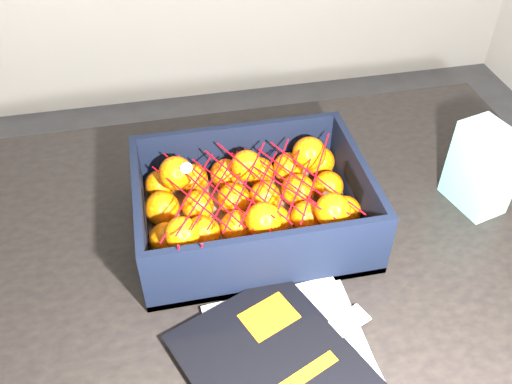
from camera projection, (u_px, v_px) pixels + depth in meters
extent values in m
cube|color=black|center=(256.00, 252.00, 0.93)|extent=(1.20, 0.81, 0.04)
cylinder|color=black|center=(10.00, 283.00, 1.36)|extent=(0.06, 0.06, 0.71)
cylinder|color=black|center=(424.00, 219.00, 1.52)|extent=(0.06, 0.06, 0.71)
cube|color=silver|center=(300.00, 374.00, 0.74)|extent=(0.21, 0.28, 0.01)
cube|color=silver|center=(299.00, 372.00, 0.74)|extent=(0.23, 0.29, 0.01)
cube|color=black|center=(281.00, 374.00, 0.73)|extent=(0.30, 0.34, 0.01)
cube|color=orange|center=(269.00, 316.00, 0.79)|extent=(0.09, 0.08, 0.00)
cube|color=white|center=(350.00, 320.00, 0.79)|extent=(0.06, 0.05, 0.00)
cube|color=orange|center=(305.00, 375.00, 0.72)|extent=(0.10, 0.06, 0.00)
cube|color=olive|center=(252.00, 225.00, 0.95)|extent=(0.38, 0.28, 0.01)
cube|color=black|center=(238.00, 153.00, 1.01)|extent=(0.38, 0.01, 0.12)
cube|color=black|center=(270.00, 263.00, 0.81)|extent=(0.38, 0.01, 0.12)
cube|color=black|center=(141.00, 218.00, 0.88)|extent=(0.01, 0.26, 0.12)
cube|color=black|center=(357.00, 187.00, 0.94)|extent=(0.01, 0.26, 0.12)
sphere|color=#E45E04|center=(167.00, 269.00, 0.83)|extent=(0.06, 0.06, 0.06)
sphere|color=#E45E04|center=(167.00, 240.00, 0.87)|extent=(0.06, 0.06, 0.06)
sphere|color=#E45E04|center=(162.00, 208.00, 0.93)|extent=(0.06, 0.06, 0.06)
sphere|color=#E45E04|center=(160.00, 185.00, 0.97)|extent=(0.05, 0.05, 0.05)
sphere|color=#E45E04|center=(207.00, 265.00, 0.83)|extent=(0.05, 0.05, 0.05)
sphere|color=#E45E04|center=(203.00, 233.00, 0.88)|extent=(0.06, 0.06, 0.06)
sphere|color=#E45E04|center=(198.00, 206.00, 0.93)|extent=(0.05, 0.05, 0.05)
sphere|color=#E45E04|center=(193.00, 179.00, 0.98)|extent=(0.05, 0.05, 0.05)
sphere|color=#E45E04|center=(249.00, 259.00, 0.84)|extent=(0.06, 0.06, 0.06)
sphere|color=#E45E04|center=(237.00, 227.00, 0.89)|extent=(0.06, 0.06, 0.06)
sphere|color=#E45E04|center=(234.00, 199.00, 0.94)|extent=(0.06, 0.06, 0.06)
sphere|color=#E45E04|center=(226.00, 174.00, 0.99)|extent=(0.06, 0.06, 0.06)
sphere|color=#E45E04|center=(284.00, 252.00, 0.85)|extent=(0.05, 0.05, 0.05)
sphere|color=#E45E04|center=(274.00, 221.00, 0.90)|extent=(0.05, 0.05, 0.05)
sphere|color=#E45E04|center=(265.00, 196.00, 0.95)|extent=(0.05, 0.05, 0.05)
sphere|color=#E45E04|center=(259.00, 172.00, 1.00)|extent=(0.05, 0.05, 0.05)
sphere|color=#E45E04|center=(321.00, 247.00, 0.86)|extent=(0.06, 0.06, 0.06)
sphere|color=#E45E04|center=(307.00, 218.00, 0.91)|extent=(0.06, 0.06, 0.06)
sphere|color=#E45E04|center=(298.00, 191.00, 0.96)|extent=(0.06, 0.06, 0.06)
sphere|color=#E45E04|center=(288.00, 168.00, 1.01)|extent=(0.06, 0.06, 0.06)
sphere|color=#E45E04|center=(357.00, 241.00, 0.87)|extent=(0.06, 0.06, 0.06)
sphere|color=#E45E04|center=(345.00, 212.00, 0.92)|extent=(0.05, 0.05, 0.05)
sphere|color=#E45E04|center=(328.00, 186.00, 0.97)|extent=(0.05, 0.05, 0.05)
sphere|color=#E45E04|center=(319.00, 162.00, 1.02)|extent=(0.06, 0.06, 0.06)
sphere|color=#E45E04|center=(182.00, 234.00, 0.82)|extent=(0.05, 0.05, 0.05)
sphere|color=#E45E04|center=(176.00, 173.00, 0.93)|extent=(0.06, 0.06, 0.06)
sphere|color=#E45E04|center=(264.00, 220.00, 0.84)|extent=(0.06, 0.06, 0.06)
sphere|color=#E45E04|center=(247.00, 165.00, 0.94)|extent=(0.05, 0.05, 0.05)
sphere|color=#E45E04|center=(333.00, 211.00, 0.86)|extent=(0.06, 0.06, 0.06)
sphere|color=#E45E04|center=(309.00, 153.00, 0.97)|extent=(0.06, 0.06, 0.06)
cylinder|color=red|center=(189.00, 196.00, 0.86)|extent=(0.11, 0.19, 0.02)
cylinder|color=red|center=(202.00, 188.00, 0.87)|extent=(0.11, 0.20, 0.01)
cylinder|color=red|center=(217.00, 189.00, 0.88)|extent=(0.11, 0.20, 0.01)
cylinder|color=red|center=(231.00, 187.00, 0.88)|extent=(0.11, 0.19, 0.03)
cylinder|color=red|center=(246.00, 185.00, 0.87)|extent=(0.11, 0.20, 0.01)
cylinder|color=red|center=(258.00, 177.00, 0.89)|extent=(0.11, 0.20, 0.01)
cylinder|color=red|center=(273.00, 179.00, 0.89)|extent=(0.10, 0.19, 0.03)
cylinder|color=red|center=(287.00, 181.00, 0.89)|extent=(0.11, 0.20, 0.01)
cylinder|color=red|center=(300.00, 179.00, 0.90)|extent=(0.11, 0.20, 0.01)
cylinder|color=red|center=(315.00, 176.00, 0.89)|extent=(0.11, 0.20, 0.01)
cylinder|color=red|center=(188.00, 195.00, 0.87)|extent=(0.11, 0.20, 0.01)
cylinder|color=red|center=(203.00, 194.00, 0.86)|extent=(0.10, 0.19, 0.03)
cylinder|color=red|center=(217.00, 187.00, 0.87)|extent=(0.11, 0.19, 0.02)
cylinder|color=red|center=(231.00, 189.00, 0.88)|extent=(0.10, 0.19, 0.03)
cylinder|color=red|center=(245.00, 184.00, 0.88)|extent=(0.11, 0.20, 0.01)
cylinder|color=red|center=(260.00, 186.00, 0.88)|extent=(0.10, 0.19, 0.03)
cylinder|color=red|center=(272.00, 181.00, 0.89)|extent=(0.11, 0.20, 0.02)
cylinder|color=red|center=(288.00, 183.00, 0.89)|extent=(0.11, 0.20, 0.01)
cylinder|color=red|center=(302.00, 180.00, 0.88)|extent=(0.10, 0.19, 0.03)
cylinder|color=red|center=(316.00, 176.00, 0.89)|extent=(0.11, 0.20, 0.02)
cylinder|color=red|center=(180.00, 258.00, 0.78)|extent=(0.00, 0.03, 0.09)
cylinder|color=red|center=(201.00, 254.00, 0.78)|extent=(0.01, 0.04, 0.08)
cube|color=white|center=(482.00, 168.00, 0.95)|extent=(0.09, 0.12, 0.15)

